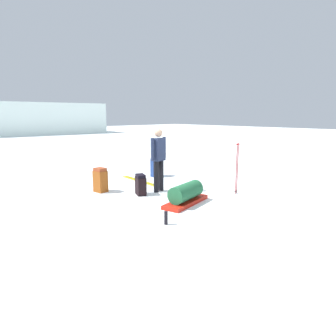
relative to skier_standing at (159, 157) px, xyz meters
name	(u,v)px	position (x,y,z in m)	size (l,w,h in m)	color
ground_plane	(168,194)	(-0.02, -0.39, -0.95)	(80.00, 80.00, 0.00)	white
distant_snow_ridge	(6,119)	(3.55, 26.70, 0.66)	(19.16, 5.00, 3.23)	white
skier_standing	(159,157)	(0.00, 0.00, 0.00)	(0.57, 0.26, 1.70)	black
ski_pair_near	(141,181)	(0.39, 1.26, -0.94)	(0.30, 1.97, 0.05)	#AE9F17
backpack_large_dark	(141,185)	(-0.57, 0.07, -0.69)	(0.34, 0.42, 0.54)	black
backpack_bright	(100,180)	(-1.18, 1.04, -0.63)	(0.30, 0.36, 0.66)	#954917
backpack_small_spare	(157,166)	(1.26, 1.53, -0.61)	(0.39, 0.24, 0.70)	navy
ski_poles_planted_near	(237,166)	(1.34, -1.58, -0.21)	(0.17, 0.10, 1.34)	maroon
gear_sled	(186,194)	(-0.30, -1.29, -0.73)	(1.46, 0.74, 0.49)	red
thermos_bottle	(166,218)	(-1.54, -1.95, -0.82)	(0.07, 0.07, 0.26)	black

